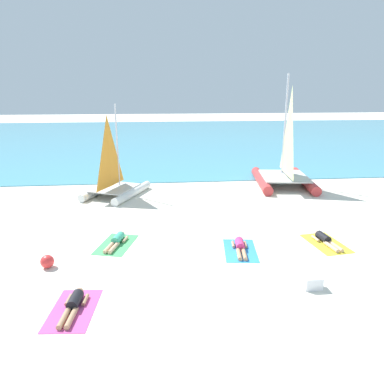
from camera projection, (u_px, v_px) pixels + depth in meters
name	position (u px, v px, depth m)	size (l,w,h in m)	color
ground_plane	(184.00, 189.00, 20.57)	(120.00, 120.00, 0.00)	silver
ocean_water	(170.00, 138.00, 40.97)	(120.00, 40.00, 0.05)	#4C9EB7
sailboat_white	(115.00, 183.00, 19.07)	(3.59, 4.23, 4.70)	white
sailboat_red	(284.00, 170.00, 20.94)	(3.63, 5.13, 6.24)	#CC3838
towel_leftmost	(73.00, 310.00, 9.35)	(1.10, 1.90, 0.01)	#D84C99
sunbather_leftmost	(74.00, 304.00, 9.38)	(0.57, 1.57, 0.30)	black
towel_center_left	(116.00, 244.00, 13.25)	(1.10, 1.90, 0.01)	#4CB266
sunbather_center_left	(117.00, 240.00, 13.28)	(0.79, 1.55, 0.30)	#3FB28C
towel_center_right	(240.00, 250.00, 12.76)	(1.10, 1.90, 0.01)	#338CD8
sunbather_center_right	(240.00, 246.00, 12.79)	(0.60, 1.57, 0.30)	#D83372
towel_rightmost	(326.00, 243.00, 13.33)	(1.10, 1.90, 0.01)	yellow
sunbather_rightmost	(325.00, 240.00, 13.36)	(0.62, 1.57, 0.30)	black
beach_ball	(47.00, 261.00, 11.51)	(0.42, 0.42, 0.42)	red
cooler_box	(312.00, 282.00, 10.33)	(0.50, 0.36, 0.36)	white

